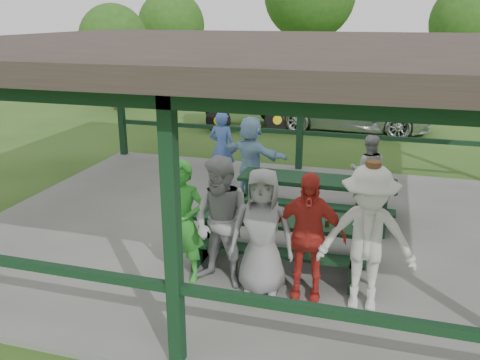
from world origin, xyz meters
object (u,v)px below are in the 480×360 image
(picnic_table_far, at_px, (316,192))
(pickup_truck, at_px, (356,109))
(spectator_grey, at_px, (368,171))
(farm_trailer, at_px, (246,106))
(spectator_blue, at_px, (222,148))
(contestant_white_fedora, at_px, (367,239))
(contestant_grey_mid, at_px, (262,232))
(contestant_grey_left, at_px, (223,223))
(spectator_lblue, at_px, (251,156))
(contestant_green, at_px, (183,222))
(contestant_red, at_px, (307,236))
(picnic_table_near, at_px, (279,233))

(picnic_table_far, bearing_deg, pickup_truck, 89.21)
(spectator_grey, xyz_separation_m, pickup_truck, (-0.76, 7.44, -0.12))
(spectator_grey, bearing_deg, farm_trailer, -60.60)
(spectator_blue, bearing_deg, contestant_white_fedora, 132.79)
(farm_trailer, bearing_deg, contestant_grey_mid, -93.55)
(picnic_table_far, distance_m, spectator_blue, 2.69)
(picnic_table_far, xyz_separation_m, spectator_blue, (-2.29, 1.36, 0.34))
(contestant_grey_mid, xyz_separation_m, farm_trailer, (-3.21, 10.64, -0.26))
(contestant_grey_mid, xyz_separation_m, pickup_truck, (0.44, 11.24, -0.28))
(contestant_grey_left, xyz_separation_m, spectator_lblue, (-0.60, 3.67, -0.09))
(picnic_table_far, relative_size, spectator_grey, 1.99)
(picnic_table_far, distance_m, contestant_grey_mid, 2.96)
(contestant_white_fedora, distance_m, spectator_blue, 5.42)
(picnic_table_far, relative_size, farm_trailer, 0.69)
(spectator_grey, relative_size, farm_trailer, 0.35)
(contestant_green, xyz_separation_m, spectator_lblue, (-0.02, 3.66, -0.03))
(contestant_grey_left, xyz_separation_m, spectator_grey, (1.76, 3.76, -0.21))
(contestant_red, height_order, spectator_blue, contestant_red)
(spectator_lblue, bearing_deg, pickup_truck, -80.03)
(contestant_green, relative_size, contestant_red, 1.00)
(contestant_red, bearing_deg, farm_trailer, 105.67)
(spectator_lblue, xyz_separation_m, farm_trailer, (-2.05, 6.93, -0.22))
(contestant_green, distance_m, spectator_lblue, 3.67)
(contestant_green, xyz_separation_m, farm_trailer, (-2.07, 10.59, -0.25))
(contestant_green, distance_m, spectator_grey, 4.42)
(contestant_red, relative_size, spectator_blue, 1.07)
(picnic_table_near, bearing_deg, pickup_truck, 87.82)
(contestant_grey_mid, xyz_separation_m, spectator_grey, (1.20, 3.80, -0.16))
(picnic_table_near, height_order, contestant_green, contestant_green)
(contestant_white_fedora, xyz_separation_m, spectator_grey, (-0.16, 3.79, -0.24))
(contestant_red, distance_m, contestant_white_fedora, 0.77)
(picnic_table_near, xyz_separation_m, contestant_grey_mid, (-0.04, -0.92, 0.40))
(picnic_table_far, distance_m, spectator_lblue, 1.72)
(contestant_red, height_order, spectator_lblue, contestant_red)
(farm_trailer, bearing_deg, spectator_lblue, -93.85)
(contestant_grey_mid, distance_m, contestant_white_fedora, 1.36)
(contestant_white_fedora, bearing_deg, spectator_lblue, 122.67)
(picnic_table_near, bearing_deg, contestant_grey_left, -124.61)
(spectator_grey, distance_m, farm_trailer, 8.14)
(spectator_grey, distance_m, pickup_truck, 7.48)
(spectator_lblue, height_order, spectator_blue, spectator_lblue)
(contestant_grey_left, height_order, farm_trailer, contestant_grey_left)
(pickup_truck, relative_size, farm_trailer, 1.21)
(spectator_blue, relative_size, spectator_grey, 1.14)
(picnic_table_near, height_order, picnic_table_far, same)
(picnic_table_far, bearing_deg, spectator_lblue, 151.79)
(contestant_red, relative_size, spectator_grey, 1.22)
(picnic_table_near, xyz_separation_m, spectator_grey, (1.15, 2.88, 0.24))
(contestant_white_fedora, height_order, pickup_truck, contestant_white_fedora)
(spectator_lblue, distance_m, pickup_truck, 7.70)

